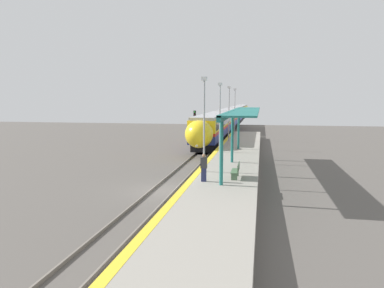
{
  "coord_description": "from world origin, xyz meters",
  "views": [
    {
      "loc": [
        5.86,
        -21.83,
        5.66
      ],
      "look_at": [
        0.59,
        6.4,
        2.17
      ],
      "focal_mm": 35.0,
      "sensor_mm": 36.0,
      "label": 1
    }
  ],
  "objects_px": {
    "railway_signal": "(195,124)",
    "lamppost_mid": "(220,113)",
    "lamppost_far": "(229,110)",
    "person_waiting": "(204,167)",
    "train": "(232,116)",
    "platform_bench": "(236,170)",
    "lamppost_farthest": "(235,108)",
    "lamppost_near": "(204,119)"
  },
  "relations": [
    {
      "from": "railway_signal",
      "to": "lamppost_mid",
      "type": "relative_size",
      "value": 0.69
    },
    {
      "from": "railway_signal",
      "to": "lamppost_far",
      "type": "xyz_separation_m",
      "value": [
        4.53,
        -3.79,
        1.82
      ]
    },
    {
      "from": "person_waiting",
      "to": "lamppost_far",
      "type": "distance_m",
      "value": 21.18
    },
    {
      "from": "train",
      "to": "platform_bench",
      "type": "distance_m",
      "value": 54.37
    },
    {
      "from": "train",
      "to": "lamppost_farthest",
      "type": "bearing_deg",
      "value": -84.94
    },
    {
      "from": "train",
      "to": "platform_bench",
      "type": "bearing_deg",
      "value": -85.3
    },
    {
      "from": "train",
      "to": "platform_bench",
      "type": "height_order",
      "value": "train"
    },
    {
      "from": "person_waiting",
      "to": "lamppost_near",
      "type": "xyz_separation_m",
      "value": [
        -0.44,
        2.88,
        2.62
      ]
    },
    {
      "from": "platform_bench",
      "to": "lamppost_near",
      "type": "xyz_separation_m",
      "value": [
        -2.21,
        1.64,
        2.96
      ]
    },
    {
      "from": "platform_bench",
      "to": "person_waiting",
      "type": "distance_m",
      "value": 2.19
    },
    {
      "from": "train",
      "to": "lamppost_farthest",
      "type": "xyz_separation_m",
      "value": [
        2.24,
        -25.35,
        2.22
      ]
    },
    {
      "from": "train",
      "to": "person_waiting",
      "type": "height_order",
      "value": "train"
    },
    {
      "from": "railway_signal",
      "to": "lamppost_mid",
      "type": "height_order",
      "value": "lamppost_mid"
    },
    {
      "from": "person_waiting",
      "to": "lamppost_far",
      "type": "bearing_deg",
      "value": 91.19
    },
    {
      "from": "train",
      "to": "lamppost_farthest",
      "type": "relative_size",
      "value": 14.06
    },
    {
      "from": "person_waiting",
      "to": "train",
      "type": "bearing_deg",
      "value": 92.77
    },
    {
      "from": "person_waiting",
      "to": "lamppost_farthest",
      "type": "distance_m",
      "value": 30.2
    },
    {
      "from": "railway_signal",
      "to": "lamppost_near",
      "type": "height_order",
      "value": "lamppost_near"
    },
    {
      "from": "train",
      "to": "person_waiting",
      "type": "distance_m",
      "value": 55.49
    },
    {
      "from": "railway_signal",
      "to": "lamppost_farthest",
      "type": "bearing_deg",
      "value": 49.34
    },
    {
      "from": "person_waiting",
      "to": "lamppost_near",
      "type": "bearing_deg",
      "value": 98.6
    },
    {
      "from": "platform_bench",
      "to": "lamppost_mid",
      "type": "bearing_deg",
      "value": 101.66
    },
    {
      "from": "lamppost_far",
      "to": "lamppost_farthest",
      "type": "xyz_separation_m",
      "value": [
        0.0,
        9.07,
        0.0
      ]
    },
    {
      "from": "person_waiting",
      "to": "lamppost_farthest",
      "type": "xyz_separation_m",
      "value": [
        -0.44,
        30.08,
        2.62
      ]
    },
    {
      "from": "train",
      "to": "railway_signal",
      "type": "distance_m",
      "value": 30.71
    },
    {
      "from": "lamppost_mid",
      "to": "lamppost_far",
      "type": "distance_m",
      "value": 9.07
    },
    {
      "from": "platform_bench",
      "to": "lamppost_mid",
      "type": "height_order",
      "value": "lamppost_mid"
    },
    {
      "from": "lamppost_mid",
      "to": "lamppost_farthest",
      "type": "distance_m",
      "value": 18.13
    },
    {
      "from": "person_waiting",
      "to": "lamppost_near",
      "type": "distance_m",
      "value": 3.92
    },
    {
      "from": "lamppost_mid",
      "to": "train",
      "type": "bearing_deg",
      "value": 92.95
    },
    {
      "from": "lamppost_farthest",
      "to": "lamppost_far",
      "type": "bearing_deg",
      "value": -90.0
    },
    {
      "from": "platform_bench",
      "to": "railway_signal",
      "type": "relative_size",
      "value": 0.39
    },
    {
      "from": "lamppost_mid",
      "to": "lamppost_far",
      "type": "relative_size",
      "value": 1.0
    },
    {
      "from": "lamppost_near",
      "to": "lamppost_mid",
      "type": "bearing_deg",
      "value": 90.0
    },
    {
      "from": "train",
      "to": "lamppost_mid",
      "type": "xyz_separation_m",
      "value": [
        2.24,
        -43.48,
        2.22
      ]
    },
    {
      "from": "platform_bench",
      "to": "lamppost_near",
      "type": "height_order",
      "value": "lamppost_near"
    },
    {
      "from": "train",
      "to": "lamppost_mid",
      "type": "distance_m",
      "value": 43.59
    },
    {
      "from": "person_waiting",
      "to": "lamppost_far",
      "type": "relative_size",
      "value": 0.26
    },
    {
      "from": "person_waiting",
      "to": "lamppost_farthest",
      "type": "bearing_deg",
      "value": 90.83
    },
    {
      "from": "person_waiting",
      "to": "lamppost_mid",
      "type": "distance_m",
      "value": 12.24
    },
    {
      "from": "lamppost_near",
      "to": "lamppost_farthest",
      "type": "xyz_separation_m",
      "value": [
        0.0,
        27.2,
        0.0
      ]
    },
    {
      "from": "railway_signal",
      "to": "lamppost_near",
      "type": "relative_size",
      "value": 0.69
    }
  ]
}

